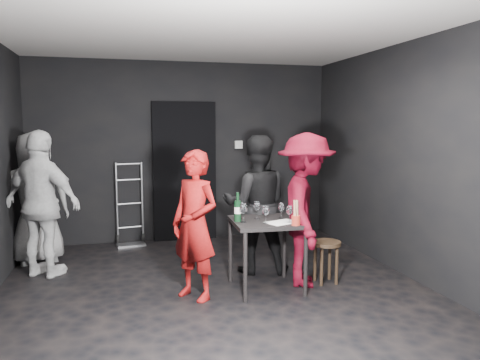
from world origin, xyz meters
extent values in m
cube|color=black|center=(0.00, 0.00, 0.00)|extent=(4.50, 5.00, 0.02)
cube|color=silver|center=(0.00, 0.00, 2.70)|extent=(4.50, 5.00, 0.02)
cube|color=black|center=(0.00, 2.50, 1.35)|extent=(4.50, 0.04, 2.70)
cube|color=black|center=(0.00, -2.50, 1.35)|extent=(4.50, 0.04, 2.70)
cube|color=black|center=(2.25, 0.00, 1.35)|extent=(0.04, 5.00, 2.70)
cube|color=black|center=(0.00, 2.44, 1.05)|extent=(0.95, 0.10, 2.10)
cube|color=#B7B7B2|center=(0.85, 2.45, 1.45)|extent=(0.12, 0.06, 0.12)
cube|color=#B7B7B2|center=(1.05, 2.45, 1.40)|extent=(0.10, 0.06, 0.14)
cylinder|color=#B2B2B7|center=(-1.01, 2.36, 0.61)|extent=(0.03, 0.03, 1.21)
cylinder|color=#B2B2B7|center=(-0.65, 2.36, 0.61)|extent=(0.03, 0.03, 1.21)
cube|color=#B2B2B7|center=(-0.83, 2.24, 0.01)|extent=(0.40, 0.22, 0.03)
cylinder|color=black|center=(-1.01, 2.39, 0.08)|extent=(0.04, 0.16, 0.16)
cylinder|color=black|center=(-0.65, 2.39, 0.08)|extent=(0.04, 0.16, 0.16)
cube|color=black|center=(0.54, 0.03, 0.73)|extent=(0.72, 0.72, 0.04)
cylinder|color=black|center=(0.22, -0.29, 0.35)|extent=(0.04, 0.04, 0.71)
cylinder|color=black|center=(0.86, -0.29, 0.35)|extent=(0.04, 0.04, 0.71)
cylinder|color=black|center=(0.22, 0.35, 0.35)|extent=(0.04, 0.04, 0.71)
cylinder|color=black|center=(0.86, 0.35, 0.35)|extent=(0.04, 0.04, 0.71)
cylinder|color=black|center=(1.24, 0.05, 0.45)|extent=(0.33, 0.33, 0.04)
cylinder|color=black|center=(1.33, 0.14, 0.21)|extent=(0.04, 0.04, 0.41)
cylinder|color=black|center=(1.16, 0.14, 0.21)|extent=(0.04, 0.04, 0.41)
cylinder|color=black|center=(1.16, -0.04, 0.21)|extent=(0.04, 0.04, 0.41)
cylinder|color=black|center=(1.33, -0.04, 0.21)|extent=(0.04, 0.04, 0.41)
imported|color=maroon|center=(-0.24, -0.04, 0.76)|extent=(0.63, 0.66, 1.52)
imported|color=black|center=(0.61, 0.64, 0.89)|extent=(0.95, 0.66, 1.78)
imported|color=#540514|center=(1.01, 0.07, 0.93)|extent=(0.93, 1.32, 1.87)
imported|color=silver|center=(-1.82, 1.08, 0.97)|extent=(1.24, 1.07, 1.93)
imported|color=#959595|center=(-1.99, 1.69, 0.94)|extent=(1.01, 0.72, 1.87)
cube|color=white|center=(0.66, -0.12, 0.75)|extent=(0.38, 0.32, 0.00)
cylinder|color=black|center=(0.23, 0.05, 0.86)|extent=(0.07, 0.07, 0.22)
cylinder|color=black|center=(0.23, 0.05, 1.01)|extent=(0.03, 0.03, 0.09)
cylinder|color=white|center=(0.23, 0.05, 0.87)|extent=(0.07, 0.07, 0.07)
cylinder|color=#A42A1C|center=(0.75, -0.28, 0.80)|extent=(0.09, 0.09, 0.10)
camera|label=1|loc=(-0.94, -4.62, 1.75)|focal=35.00mm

